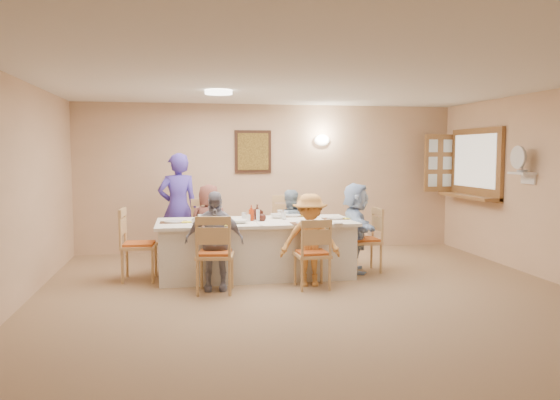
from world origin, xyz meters
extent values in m
plane|color=#97704E|center=(0.00, 0.00, 0.00)|extent=(7.00, 7.00, 0.00)
plane|color=tan|center=(0.00, 3.50, 1.25)|extent=(6.50, 0.00, 6.50)
plane|color=tan|center=(0.00, -3.50, 1.25)|extent=(6.50, 0.00, 6.50)
plane|color=tan|center=(-3.25, 0.00, 1.25)|extent=(0.00, 7.00, 7.00)
plane|color=white|center=(0.00, 0.00, 2.50)|extent=(7.00, 7.00, 0.00)
cube|color=#371E13|center=(-0.30, 3.47, 1.70)|extent=(0.62, 0.04, 0.72)
cube|color=black|center=(-0.30, 3.45, 1.70)|extent=(0.52, 0.02, 0.62)
ellipsoid|color=white|center=(0.90, 3.44, 1.90)|extent=(0.26, 0.09, 0.18)
cylinder|color=white|center=(-1.00, 1.50, 2.47)|extent=(0.36, 0.36, 0.05)
cube|color=olive|center=(3.21, 2.40, 1.50)|extent=(0.06, 1.50, 1.15)
cube|color=olive|center=(3.09, 2.40, 0.97)|extent=(0.30, 1.50, 0.05)
cube|color=olive|center=(2.95, 3.16, 1.50)|extent=(0.55, 0.04, 1.00)
cube|color=white|center=(3.13, 1.05, 1.40)|extent=(0.22, 0.36, 0.03)
cube|color=silver|center=(-0.51, 1.55, 0.38)|extent=(2.66, 1.13, 0.76)
imported|color=brown|center=(-1.11, 2.23, 0.61)|extent=(0.68, 0.51, 1.23)
imported|color=#8EA6BC|center=(0.09, 2.23, 0.56)|extent=(0.61, 0.51, 1.13)
imported|color=#9594A7|center=(-1.11, 0.87, 0.61)|extent=(0.77, 0.43, 1.22)
imported|color=#E49B49|center=(0.09, 0.87, 0.59)|extent=(0.89, 0.67, 1.17)
imported|color=#B0CDF5|center=(0.91, 1.55, 0.63)|extent=(1.29, 0.76, 1.26)
imported|color=#4938AE|center=(-1.56, 2.70, 0.84)|extent=(0.77, 0.65, 1.68)
cube|color=#472B19|center=(-1.11, 1.13, 0.76)|extent=(0.36, 0.27, 0.01)
cylinder|color=white|center=(-1.11, 1.13, 0.77)|extent=(0.25, 0.25, 0.02)
cube|color=yellow|center=(-0.93, 1.08, 0.77)|extent=(0.15, 0.15, 0.01)
cube|color=#472B19|center=(0.09, 1.13, 0.76)|extent=(0.37, 0.28, 0.01)
cylinder|color=white|center=(0.09, 1.13, 0.77)|extent=(0.25, 0.25, 0.02)
cube|color=yellow|center=(0.27, 1.08, 0.77)|extent=(0.15, 0.15, 0.01)
cube|color=#472B19|center=(-1.11, 1.97, 0.76)|extent=(0.36, 0.27, 0.01)
cylinder|color=white|center=(-1.11, 1.97, 0.77)|extent=(0.23, 0.23, 0.01)
cube|color=yellow|center=(-0.93, 1.92, 0.77)|extent=(0.15, 0.15, 0.01)
cube|color=#472B19|center=(0.09, 1.97, 0.76)|extent=(0.38, 0.28, 0.01)
cylinder|color=white|center=(0.09, 1.97, 0.77)|extent=(0.26, 0.26, 0.02)
cube|color=yellow|center=(0.27, 1.92, 0.77)|extent=(0.15, 0.15, 0.01)
cube|color=#472B19|center=(-1.61, 1.55, 0.76)|extent=(0.35, 0.26, 0.01)
cylinder|color=white|center=(-1.61, 1.55, 0.77)|extent=(0.25, 0.25, 0.02)
cube|color=yellow|center=(-1.43, 1.50, 0.77)|extent=(0.14, 0.14, 0.01)
cube|color=#472B19|center=(0.61, 1.55, 0.76)|extent=(0.34, 0.25, 0.01)
cylinder|color=white|center=(0.61, 1.55, 0.77)|extent=(0.24, 0.24, 0.02)
cube|color=yellow|center=(0.79, 1.50, 0.77)|extent=(0.14, 0.14, 0.01)
imported|color=white|center=(-1.32, 1.23, 0.80)|extent=(0.18, 0.18, 0.09)
imported|color=white|center=(-0.07, 2.10, 0.80)|extent=(0.12, 0.12, 0.08)
imported|color=white|center=(-0.74, 1.30, 0.79)|extent=(0.21, 0.21, 0.05)
imported|color=white|center=(-0.17, 1.77, 0.79)|extent=(0.25, 0.25, 0.06)
imported|color=#AD310E|center=(-0.57, 1.55, 0.87)|extent=(0.10, 0.10, 0.21)
imported|color=#3C1710|center=(-0.48, 1.63, 0.87)|extent=(0.13, 0.13, 0.21)
imported|color=#3C1710|center=(-0.43, 1.49, 0.83)|extent=(0.18, 0.18, 0.14)
cylinder|color=silver|center=(-0.66, 1.60, 0.82)|extent=(0.07, 0.07, 0.10)
camera|label=1|loc=(-1.47, -5.76, 1.69)|focal=35.00mm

